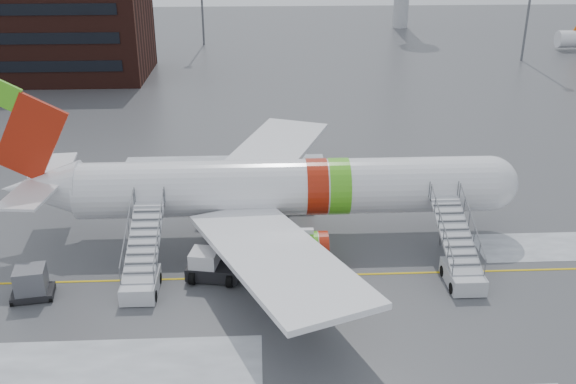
{
  "coord_description": "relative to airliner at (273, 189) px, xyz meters",
  "views": [
    {
      "loc": [
        0.99,
        -35.18,
        20.34
      ],
      "look_at": [
        2.89,
        2.87,
        4.0
      ],
      "focal_mm": 40.0,
      "sensor_mm": 36.0,
      "label": 1
    }
  ],
  "objects": [
    {
      "name": "ground",
      "position": [
        -1.94,
        -4.87,
        -3.42
      ],
      "size": [
        260.0,
        260.0,
        0.0
      ],
      "primitive_type": "plane",
      "color": "#494C4F",
      "rests_on": "ground"
    },
    {
      "name": "airliner",
      "position": [
        0.0,
        0.0,
        0.0
      ],
      "size": [
        35.03,
        32.97,
        11.18
      ],
      "color": "white",
      "rests_on": "ground"
    },
    {
      "name": "airstair_fwd",
      "position": [
        11.2,
        -6.54,
        -2.35
      ],
      "size": [
        2.05,
        7.7,
        3.48
      ],
      "color": "#BABDC2",
      "rests_on": "ground"
    },
    {
      "name": "airstair_aft",
      "position": [
        -7.96,
        -6.54,
        -2.35
      ],
      "size": [
        2.05,
        7.7,
        3.48
      ],
      "color": "silver",
      "rests_on": "ground"
    },
    {
      "name": "pushback_tug",
      "position": [
        -3.95,
        -5.84,
        -2.6
      ],
      "size": [
        3.49,
        2.88,
        1.84
      ],
      "color": "black",
      "rests_on": "ground"
    },
    {
      "name": "uld_container",
      "position": [
        -14.16,
        -7.47,
        -2.53
      ],
      "size": [
        2.57,
        2.05,
        1.9
      ],
      "color": "black",
      "rests_on": "ground"
    }
  ]
}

